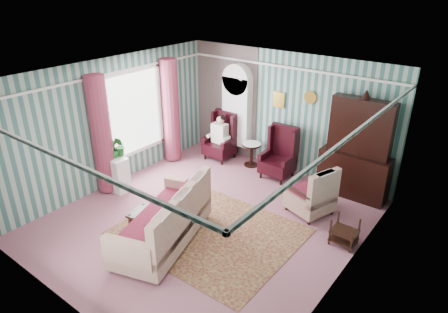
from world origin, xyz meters
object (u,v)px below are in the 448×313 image
Objects in this scene: bookcase at (237,117)px; nest_table at (345,231)px; wingback_right at (278,153)px; round_side_table at (251,155)px; coffee_table at (156,225)px; plant_stand at (117,174)px; sofa at (162,221)px; wingback_left at (220,137)px; seated_woman at (220,138)px; floral_armchair at (311,192)px; dresser_hutch at (358,146)px.

nest_table is (3.82, -1.94, -0.85)m from bookcase.
wingback_right reaches higher than round_side_table.
coffee_table is (-0.58, -3.44, -0.40)m from wingback_right.
sofa is (2.23, -0.76, 0.06)m from plant_stand.
nest_table is at bearing -33.75° from wingback_right.
wingback_left reaches higher than plant_stand.
nest_table is (4.07, -1.55, -0.35)m from wingback_left.
wingback_left is 2.87m from plant_stand.
round_side_table is (0.90, 0.15, -0.29)m from seated_woman.
wingback_right reaches higher than nest_table.
round_side_table reaches higher than coffee_table.
bookcase is 4.04m from coffee_table.
wingback_right is 1.64m from floral_armchair.
dresser_hutch is at bearing -45.97° from sofa.
dresser_hutch is 1.86m from wingback_right.
wingback_left reaches higher than sofa.
round_side_table is at bearing 9.46° from seated_woman.
nest_table is at bearing -20.85° from wingback_left.
bookcase is 3.25m from dresser_hutch.
floral_armchair reaches higher than plant_stand.
seated_woman is 4.37m from nest_table.
floral_armchair is at bearing 148.68° from nest_table.
seated_woman is 1.25× the size of floral_armchair.
wingback_right is 2.81m from nest_table.
sofa reaches higher than round_side_table.
dresser_hutch is 5.31m from plant_stand.
dresser_hutch is 2.00× the size of seated_woman.
wingback_left is at bearing -175.59° from dresser_hutch.
floral_armchair is at bearing -17.12° from seated_woman.
wingback_right is 2.31× the size of nest_table.
floral_armchair is (3.08, -0.95, -0.12)m from seated_woman.
seated_woman reaches higher than sofa.
wingback_right reaches higher than seated_woman.
dresser_hutch reaches higher than sofa.
seated_woman is 3.80m from sofa.
floral_armchair is 3.16m from coffee_table.
bookcase reaches higher than nest_table.
dresser_hutch is 4.49m from coffee_table.
sofa is (-2.07, -3.78, -0.72)m from dresser_hutch.
bookcase is at bearing 57.34° from seated_woman.
round_side_table is 0.26× the size of sofa.
bookcase is 1.79× the size of wingback_right.
sofa is 3.05m from floral_armchair.
bookcase is at bearing 165.43° from wingback_right.
coffee_table is (0.92, -3.83, -0.90)m from bookcase.
dresser_hutch reaches higher than seated_woman.
dresser_hutch is at bearing 8.77° from wingback_right.
plant_stand is 2.36m from sofa.
bookcase is 1.07m from round_side_table.
dresser_hutch reaches higher than floral_armchair.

